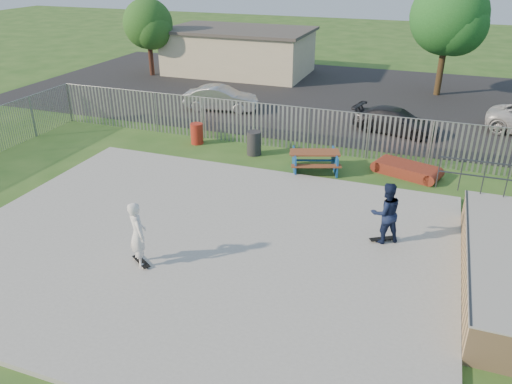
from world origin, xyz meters
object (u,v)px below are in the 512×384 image
(picnic_table, at_px, (315,161))
(skater_navy, at_px, (386,213))
(funbox, at_px, (407,170))
(tree_left, at_px, (148,24))
(trash_bin_red, at_px, (197,134))
(car_dark, at_px, (396,121))
(skater_white, at_px, (138,234))
(tree_mid, at_px, (449,16))
(trash_bin_grey, at_px, (254,143))
(car_silver, at_px, (221,98))

(picnic_table, height_order, skater_navy, skater_navy)
(funbox, distance_m, tree_left, 23.05)
(trash_bin_red, height_order, tree_left, tree_left)
(car_dark, height_order, skater_white, skater_white)
(funbox, bearing_deg, tree_mid, 105.52)
(trash_bin_red, xyz_separation_m, tree_left, (-9.57, 11.97, 3.11))
(trash_bin_grey, relative_size, car_silver, 0.26)
(skater_white, bearing_deg, car_dark, -67.79)
(car_silver, bearing_deg, skater_white, -174.10)
(trash_bin_red, distance_m, tree_left, 15.64)
(trash_bin_grey, bearing_deg, funbox, 0.03)
(trash_bin_grey, xyz_separation_m, skater_navy, (6.36, -5.79, 0.58))
(car_dark, distance_m, tree_mid, 9.60)
(funbox, relative_size, trash_bin_grey, 2.33)
(skater_navy, bearing_deg, trash_bin_grey, -73.48)
(trash_bin_red, height_order, trash_bin_grey, trash_bin_grey)
(trash_bin_grey, height_order, car_silver, car_silver)
(funbox, height_order, tree_mid, tree_mid)
(tree_left, relative_size, skater_navy, 2.77)
(tree_left, height_order, skater_navy, tree_left)
(tree_mid, bearing_deg, car_silver, -145.52)
(picnic_table, height_order, skater_white, skater_white)
(trash_bin_grey, bearing_deg, car_dark, 42.92)
(trash_bin_red, bearing_deg, skater_white, -72.59)
(car_silver, bearing_deg, car_dark, -103.57)
(trash_bin_red, bearing_deg, skater_navy, -33.46)
(trash_bin_grey, xyz_separation_m, tree_mid, (7.25, 13.68, 4.18))
(picnic_table, relative_size, tree_left, 0.45)
(car_dark, bearing_deg, trash_bin_grey, 145.22)
(skater_navy, distance_m, skater_white, 7.26)
(trash_bin_grey, xyz_separation_m, tree_left, (-12.58, 12.37, 3.06))
(picnic_table, distance_m, tree_left, 20.67)
(car_silver, xyz_separation_m, tree_left, (-8.41, 6.54, 2.90))
(car_silver, bearing_deg, tree_mid, -65.17)
(picnic_table, bearing_deg, car_dark, 47.04)
(tree_mid, xyz_separation_m, skater_navy, (-0.89, -19.46, -3.60))
(trash_bin_red, distance_m, tree_mid, 17.30)
(car_dark, relative_size, tree_left, 0.78)
(tree_left, distance_m, tree_mid, 19.91)
(tree_left, height_order, tree_mid, tree_mid)
(skater_navy, bearing_deg, car_dark, -116.95)
(trash_bin_grey, bearing_deg, trash_bin_red, 172.40)
(tree_mid, bearing_deg, car_dark, -101.31)
(car_dark, distance_m, skater_navy, 10.99)
(funbox, distance_m, skater_navy, 5.86)
(tree_mid, bearing_deg, tree_left, -176.24)
(trash_bin_red, height_order, tree_mid, tree_mid)
(funbox, height_order, skater_white, skater_white)
(funbox, distance_m, car_silver, 12.24)
(picnic_table, xyz_separation_m, car_silver, (-7.14, 6.71, 0.27))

